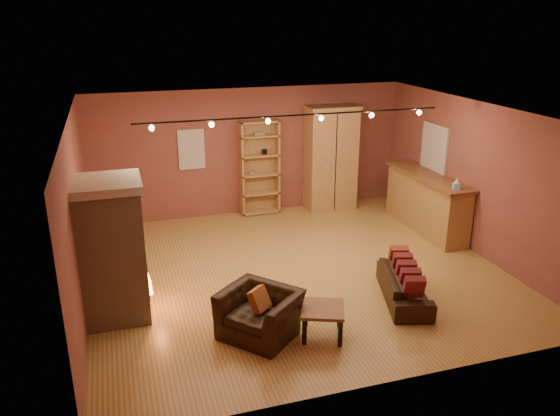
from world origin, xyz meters
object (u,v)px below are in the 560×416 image
object	(u,v)px
bookcase	(259,166)
armoire	(331,158)
fireplace	(113,250)
armchair	(259,306)
bar_counter	(426,202)
loveseat	(405,280)
coffee_table	(323,312)

from	to	relation	value
bookcase	armoire	distance (m)	1.66
fireplace	armoire	world-z (taller)	armoire
armchair	bar_counter	bearing A→B (deg)	81.44
fireplace	bar_counter	size ratio (longest dim) A/B	0.85
loveseat	armchair	world-z (taller)	armchair
armchair	coffee_table	size ratio (longest dim) A/B	1.58
bar_counter	armchair	distance (m)	5.21
fireplace	armchair	world-z (taller)	fireplace
fireplace	coffee_table	world-z (taller)	fireplace
bar_counter	fireplace	bearing A→B (deg)	-164.85
armoire	bar_counter	xyz separation A→B (m)	(1.40, -1.86, -0.59)
bar_counter	armoire	bearing A→B (deg)	126.92
armoire	loveseat	xyz separation A→B (m)	(-0.52, -4.40, -0.86)
bookcase	armoire	bearing A→B (deg)	-6.61
fireplace	loveseat	size ratio (longest dim) A/B	1.30
fireplace	armoire	distance (m)	6.01
fireplace	loveseat	xyz separation A→B (m)	(4.33, -0.85, -0.73)
armchair	coffee_table	bearing A→B (deg)	29.24
armchair	coffee_table	distance (m)	0.88
fireplace	armchair	distance (m)	2.28
armoire	bar_counter	size ratio (longest dim) A/B	0.95
loveseat	coffee_table	distance (m)	1.72
bookcase	bar_counter	distance (m)	3.69
fireplace	armchair	bearing A→B (deg)	-31.38
fireplace	coffee_table	bearing A→B (deg)	-27.90
armoire	coffee_table	bearing A→B (deg)	-113.18
loveseat	bookcase	bearing A→B (deg)	30.78
fireplace	armoire	size ratio (longest dim) A/B	0.89
bar_counter	loveseat	xyz separation A→B (m)	(-1.91, -2.54, -0.27)
armoire	coffee_table	distance (m)	5.48
armoire	bar_counter	distance (m)	2.40
armoire	bookcase	bearing A→B (deg)	173.39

